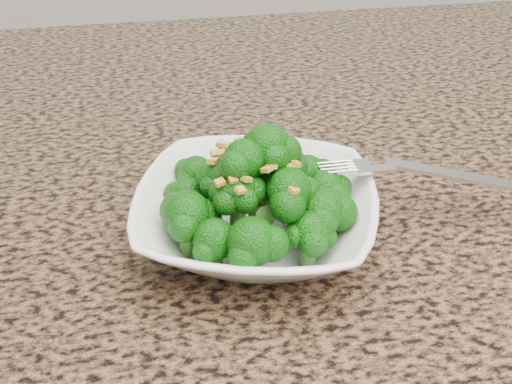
{
  "coord_description": "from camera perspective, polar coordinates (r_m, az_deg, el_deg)",
  "views": [
    {
      "loc": [
        -0.2,
        -0.24,
        1.25
      ],
      "look_at": [
        -0.12,
        0.21,
        0.95
      ],
      "focal_mm": 45.0,
      "sensor_mm": 36.0,
      "label": 1
    }
  ],
  "objects": [
    {
      "name": "bowl",
      "position": [
        0.55,
        -0.0,
        -2.15
      ],
      "size": [
        0.25,
        0.25,
        0.05
      ],
      "primitive_type": "imported",
      "rotation": [
        0.0,
        0.0,
        -0.28
      ],
      "color": "white",
      "rests_on": "granite_counter"
    },
    {
      "name": "broccoli_pile",
      "position": [
        0.52,
        -0.0,
        3.32
      ],
      "size": [
        0.18,
        0.18,
        0.07
      ],
      "primitive_type": null,
      "color": "#0F5B0A",
      "rests_on": "bowl"
    },
    {
      "name": "garlic_topping",
      "position": [
        0.5,
        -0.0,
        7.15
      ],
      "size": [
        0.11,
        0.11,
        0.01
      ],
      "primitive_type": null,
      "color": "gold",
      "rests_on": "broccoli_pile"
    },
    {
      "name": "granite_counter",
      "position": [
        0.68,
        8.88,
        0.71
      ],
      "size": [
        1.64,
        1.04,
        0.03
      ],
      "primitive_type": "cube",
      "color": "brown",
      "rests_on": "cabinet"
    },
    {
      "name": "fork",
      "position": [
        0.57,
        11.52,
        2.08
      ],
      "size": [
        0.2,
        0.06,
        0.01
      ],
      "primitive_type": null,
      "rotation": [
        0.0,
        0.0,
        -0.18
      ],
      "color": "silver",
      "rests_on": "bowl"
    }
  ]
}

